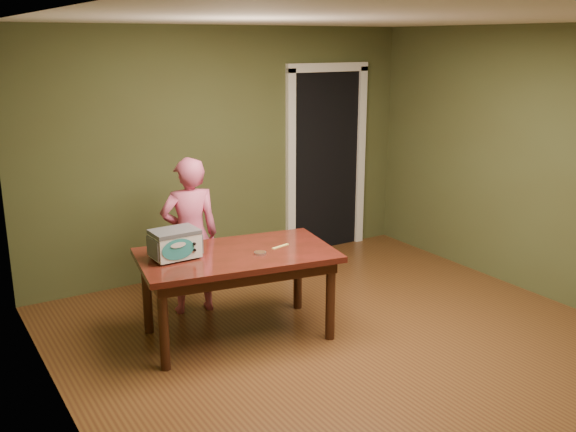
# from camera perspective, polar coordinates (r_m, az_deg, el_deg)

# --- Properties ---
(floor) EXTENTS (5.00, 5.00, 0.00)m
(floor) POSITION_cam_1_polar(r_m,az_deg,el_deg) (5.32, 7.14, -12.18)
(floor) COLOR brown
(floor) RESTS_ON ground
(room_shell) EXTENTS (4.52, 5.02, 2.61)m
(room_shell) POSITION_cam_1_polar(r_m,az_deg,el_deg) (4.78, 7.82, 6.29)
(room_shell) COLOR #434C28
(room_shell) RESTS_ON ground
(doorway) EXTENTS (1.10, 0.66, 2.25)m
(doorway) POSITION_cam_1_polar(r_m,az_deg,el_deg) (7.85, 2.15, 5.15)
(doorway) COLOR black
(doorway) RESTS_ON ground
(dining_table) EXTENTS (1.73, 1.15, 0.75)m
(dining_table) POSITION_cam_1_polar(r_m,az_deg,el_deg) (5.37, -4.56, -4.26)
(dining_table) COLOR #35140C
(dining_table) RESTS_ON floor
(toy_oven) EXTENTS (0.40, 0.28, 0.24)m
(toy_oven) POSITION_cam_1_polar(r_m,az_deg,el_deg) (5.22, -10.02, -2.38)
(toy_oven) COLOR #4C4F54
(toy_oven) RESTS_ON dining_table
(baking_pan) EXTENTS (0.10, 0.10, 0.02)m
(baking_pan) POSITION_cam_1_polar(r_m,az_deg,el_deg) (5.27, -2.49, -3.31)
(baking_pan) COLOR silver
(baking_pan) RESTS_ON dining_table
(spatula) EXTENTS (0.18, 0.07, 0.01)m
(spatula) POSITION_cam_1_polar(r_m,az_deg,el_deg) (5.46, -0.68, -2.72)
(spatula) COLOR #DDCB60
(spatula) RESTS_ON dining_table
(child) EXTENTS (0.58, 0.44, 1.45)m
(child) POSITION_cam_1_polar(r_m,az_deg,el_deg) (5.90, -8.68, -1.76)
(child) COLOR #CC5478
(child) RESTS_ON floor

